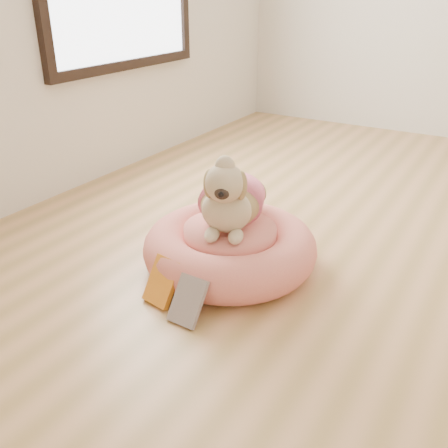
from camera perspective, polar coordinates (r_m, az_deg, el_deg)
The scene contains 5 objects.
floor at distance 2.43m, azimuth 20.92°, elevation -3.96°, with size 4.50×4.50×0.00m, color #AD8348.
pet_bed at distance 2.18m, azimuth 0.68°, elevation -2.72°, with size 0.76×0.76×0.19m.
dog at distance 2.09m, azimuth 0.73°, elevation 4.40°, with size 0.34×0.49×0.36m, color olive, non-canonical shape.
book_yellow at distance 1.97m, azimuth -7.05°, elevation -6.53°, with size 0.12×0.02×0.19m, color yellow.
book_white at distance 1.86m, azimuth -4.15°, elevation -8.75°, with size 0.12×0.02×0.18m, color white.
Camera 1 is at (0.28, -2.13, 1.13)m, focal length 40.00 mm.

